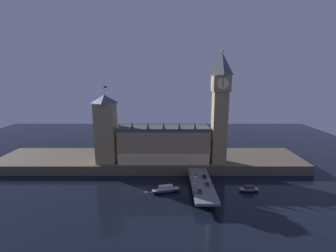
% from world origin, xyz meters
% --- Properties ---
extents(ground_plane, '(400.00, 400.00, 0.00)m').
position_xyz_m(ground_plane, '(0.00, 0.00, 0.00)').
color(ground_plane, black).
extents(embankment, '(220.00, 42.00, 6.58)m').
position_xyz_m(embankment, '(0.00, 39.00, 3.29)').
color(embankment, brown).
rests_on(embankment, ground_plane).
extents(parliament_hall, '(61.26, 17.61, 29.34)m').
position_xyz_m(parliament_hall, '(10.04, 29.12, 18.78)').
color(parliament_hall, '#9E845B').
rests_on(parliament_hall, embankment).
extents(clock_tower, '(11.69, 11.80, 74.88)m').
position_xyz_m(clock_tower, '(47.43, 26.24, 46.18)').
color(clock_tower, '#9E845B').
rests_on(clock_tower, embankment).
extents(victoria_tower, '(13.42, 13.42, 52.27)m').
position_xyz_m(victoria_tower, '(-29.19, 28.08, 29.81)').
color(victoria_tower, '#9E845B').
rests_on(victoria_tower, embankment).
extents(bridge, '(12.05, 46.00, 5.55)m').
position_xyz_m(bridge, '(32.16, -5.00, 4.13)').
color(bridge, slate).
rests_on(bridge, ground_plane).
extents(car_northbound_lead, '(1.87, 4.40, 1.50)m').
position_xyz_m(car_northbound_lead, '(29.51, 3.72, 6.25)').
color(car_northbound_lead, white).
rests_on(car_northbound_lead, bridge).
extents(car_northbound_trail, '(2.04, 4.48, 1.37)m').
position_xyz_m(car_northbound_trail, '(29.51, -16.50, 6.19)').
color(car_northbound_trail, '#235633').
rests_on(car_northbound_trail, bridge).
extents(car_southbound_lead, '(2.09, 4.46, 1.36)m').
position_xyz_m(car_southbound_lead, '(34.81, -8.39, 6.19)').
color(car_southbound_lead, red).
rests_on(car_southbound_lead, bridge).
extents(car_southbound_trail, '(1.86, 4.32, 1.55)m').
position_xyz_m(car_southbound_trail, '(34.81, 2.97, 6.27)').
color(car_southbound_trail, black).
rests_on(car_southbound_trail, bridge).
extents(pedestrian_near_rail, '(0.38, 0.38, 1.79)m').
position_xyz_m(pedestrian_near_rail, '(26.86, -17.81, 6.50)').
color(pedestrian_near_rail, black).
rests_on(pedestrian_near_rail, bridge).
extents(pedestrian_mid_walk, '(0.38, 0.38, 1.73)m').
position_xyz_m(pedestrian_mid_walk, '(37.46, -6.92, 6.46)').
color(pedestrian_mid_walk, black).
rests_on(pedestrian_mid_walk, bridge).
extents(pedestrian_far_rail, '(0.38, 0.38, 1.70)m').
position_xyz_m(pedestrian_far_rail, '(26.86, 5.24, 6.45)').
color(pedestrian_far_rail, black).
rests_on(pedestrian_far_rail, bridge).
extents(street_lamp_near, '(1.34, 0.60, 7.03)m').
position_xyz_m(street_lamp_near, '(26.46, -19.72, 9.94)').
color(street_lamp_near, '#2D3333').
rests_on(street_lamp_near, bridge).
extents(street_lamp_far, '(1.34, 0.60, 7.14)m').
position_xyz_m(street_lamp_far, '(26.46, 9.72, 10.01)').
color(street_lamp_far, '#2D3333').
rests_on(street_lamp_far, bridge).
extents(boat_upstream, '(17.97, 8.22, 4.34)m').
position_xyz_m(boat_upstream, '(11.72, -5.67, 1.58)').
color(boat_upstream, '#1E2842').
rests_on(boat_upstream, ground_plane).
extents(boat_downstream, '(11.79, 4.68, 3.39)m').
position_xyz_m(boat_downstream, '(59.53, -4.14, 1.24)').
color(boat_downstream, '#1E2842').
rests_on(boat_downstream, ground_plane).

